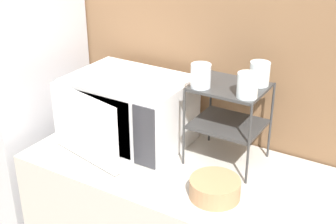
# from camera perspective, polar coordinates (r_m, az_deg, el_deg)

# --- Properties ---
(wall_back) EXTENTS (8.00, 0.06, 2.60)m
(wall_back) POSITION_cam_1_polar(r_m,az_deg,el_deg) (2.07, 12.22, 5.78)
(wall_back) COLOR brown
(wall_back) RESTS_ON ground_plane
(microwave) EXTENTS (0.53, 0.49, 0.31)m
(microwave) POSITION_cam_1_polar(r_m,az_deg,el_deg) (2.14, -4.96, 0.18)
(microwave) COLOR silver
(microwave) RESTS_ON counter
(dish_rack) EXTENTS (0.30, 0.25, 0.35)m
(dish_rack) POSITION_cam_1_polar(r_m,az_deg,el_deg) (1.95, 7.44, 0.56)
(dish_rack) COLOR #333333
(dish_rack) RESTS_ON counter
(glass_front_left) EXTENTS (0.08, 0.08, 0.10)m
(glass_front_left) POSITION_cam_1_polar(r_m,az_deg,el_deg) (1.87, 4.02, 4.44)
(glass_front_left) COLOR silver
(glass_front_left) RESTS_ON dish_rack
(glass_back_right) EXTENTS (0.08, 0.08, 0.10)m
(glass_back_right) POSITION_cam_1_polar(r_m,az_deg,el_deg) (1.92, 11.11, 4.61)
(glass_back_right) COLOR silver
(glass_back_right) RESTS_ON dish_rack
(glass_front_right) EXTENTS (0.08, 0.08, 0.10)m
(glass_front_right) POSITION_cam_1_polar(r_m,az_deg,el_deg) (1.79, 9.68, 3.24)
(glass_front_right) COLOR silver
(glass_front_right) RESTS_ON dish_rack
(bowl) EXTENTS (0.20, 0.20, 0.08)m
(bowl) POSITION_cam_1_polar(r_m,az_deg,el_deg) (1.81, 5.65, -9.24)
(bowl) COLOR #AD7F56
(bowl) RESTS_ON counter
(refrigerator) EXTENTS (0.71, 0.65, 1.91)m
(refrigerator) POSITION_cam_1_polar(r_m,az_deg,el_deg) (2.67, -19.47, 1.43)
(refrigerator) COLOR #B7B7BC
(refrigerator) RESTS_ON ground_plane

